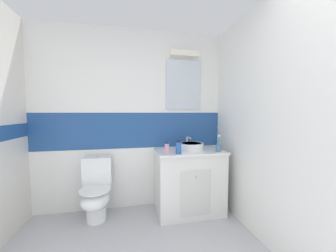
# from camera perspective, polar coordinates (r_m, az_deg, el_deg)

# --- Properties ---
(wall_back_tiled) EXTENTS (3.20, 0.20, 2.50)m
(wall_back_tiled) POSITION_cam_1_polar(r_m,az_deg,el_deg) (2.73, -10.75, 2.09)
(wall_back_tiled) COLOR white
(wall_back_tiled) RESTS_ON ground_plane
(wall_right_plain) EXTENTS (0.10, 3.48, 2.50)m
(wall_right_plain) POSITION_cam_1_polar(r_m,az_deg,el_deg) (2.02, 31.42, 0.61)
(wall_right_plain) COLOR white
(wall_right_plain) RESTS_ON ground_plane
(vanity_cabinet) EXTENTS (0.89, 0.59, 0.85)m
(vanity_cabinet) POSITION_cam_1_polar(r_m,az_deg,el_deg) (2.68, 6.28, -16.12)
(vanity_cabinet) COLOR silver
(vanity_cabinet) RESTS_ON ground_plane
(sink_basin) EXTENTS (0.33, 0.37, 0.16)m
(sink_basin) POSITION_cam_1_polar(r_m,az_deg,el_deg) (2.57, 7.09, -6.07)
(sink_basin) COLOR white
(sink_basin) RESTS_ON vanity_cabinet
(toilet) EXTENTS (0.37, 0.50, 0.79)m
(toilet) POSITION_cam_1_polar(r_m,az_deg,el_deg) (2.66, -20.99, -17.98)
(toilet) COLOR white
(toilet) RESTS_ON ground_plane
(toothbrush_cup) EXTENTS (0.07, 0.07, 0.22)m
(toothbrush_cup) POSITION_cam_1_polar(r_m,az_deg,el_deg) (2.51, 15.13, -6.22)
(toothbrush_cup) COLOR #4C7299
(toothbrush_cup) RESTS_ON vanity_cabinet
(soap_dispenser) EXTENTS (0.05, 0.05, 0.17)m
(soap_dispenser) POSITION_cam_1_polar(r_m,az_deg,el_deg) (2.27, -0.35, -7.02)
(soap_dispenser) COLOR pink
(soap_dispenser) RESTS_ON vanity_cabinet
(mouthwash_bottle) EXTENTS (0.07, 0.07, 0.16)m
(mouthwash_bottle) POSITION_cam_1_polar(r_m,az_deg,el_deg) (2.30, 3.22, -6.54)
(mouthwash_bottle) COLOR #2659B2
(mouthwash_bottle) RESTS_ON vanity_cabinet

